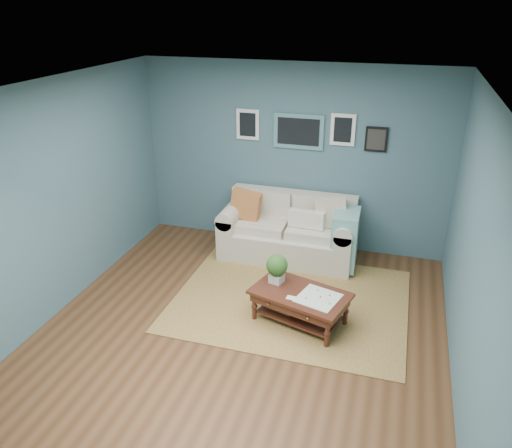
% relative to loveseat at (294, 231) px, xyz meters
% --- Properties ---
extents(room_shell, '(5.00, 5.02, 2.70)m').
position_rel_loveseat_xyz_m(room_shell, '(-0.16, -1.97, 0.95)').
color(room_shell, brown).
rests_on(room_shell, ground).
extents(area_rug, '(2.85, 2.28, 0.01)m').
position_rel_loveseat_xyz_m(area_rug, '(0.23, -1.16, -0.40)').
color(area_rug, brown).
rests_on(area_rug, ground).
extents(loveseat, '(1.95, 0.89, 1.00)m').
position_rel_loveseat_xyz_m(loveseat, '(0.00, 0.00, 0.00)').
color(loveseat, beige).
rests_on(loveseat, ground).
extents(coffee_table, '(1.22, 0.91, 0.76)m').
position_rel_loveseat_xyz_m(coffee_table, '(0.37, -1.56, -0.07)').
color(coffee_table, '#371811').
rests_on(coffee_table, ground).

